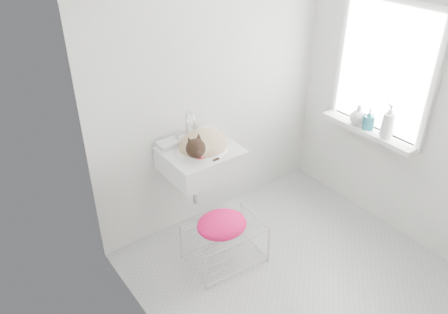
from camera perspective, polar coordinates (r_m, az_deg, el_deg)
floor at (r=3.65m, az=8.20°, el=-13.97°), size 2.20×2.00×0.02m
back_wall at (r=3.61m, az=-1.36°, el=9.66°), size 2.20×0.02×2.50m
right_wall at (r=3.73m, az=22.18°, el=8.06°), size 0.02×2.00×2.50m
left_wall at (r=2.34m, az=-9.41°, el=-3.63°), size 0.02×2.00×2.50m
window_glass at (r=3.78m, az=19.86°, el=10.48°), size 0.01×0.80×1.00m
window_frame at (r=3.77m, az=19.73°, el=10.44°), size 0.04×0.90×1.10m
windowsill at (r=3.92m, az=17.88°, el=3.21°), size 0.16×0.88×0.04m
sink at (r=3.43m, az=-3.04°, el=0.99°), size 0.57×0.50×0.23m
faucet at (r=3.50m, az=-4.74°, el=4.17°), size 0.21×0.14×0.21m
cat at (r=3.40m, az=-2.72°, el=1.52°), size 0.48×0.43×0.27m
wire_rack at (r=3.59m, az=0.07°, el=-11.21°), size 0.60×0.44×0.34m
towel at (r=3.39m, az=-0.28°, el=-9.27°), size 0.44×0.37×0.16m
bottle_a at (r=3.82m, az=19.85°, el=2.42°), size 0.10×0.10×0.24m
bottle_b at (r=3.91m, az=17.77°, el=3.46°), size 0.11×0.11×0.18m
bottle_c at (r=3.97m, az=16.56°, el=4.07°), size 0.19×0.19×0.18m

